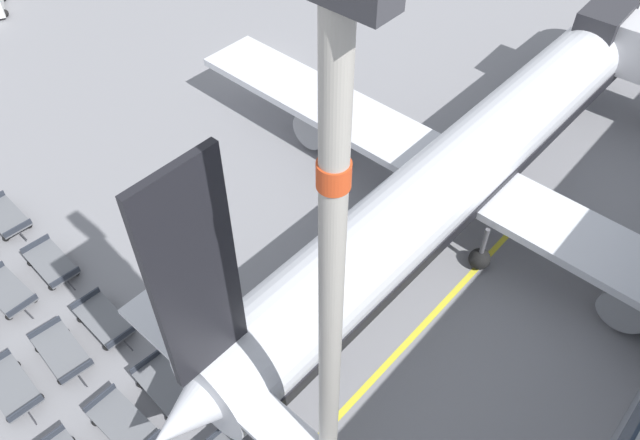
# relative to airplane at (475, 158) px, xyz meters

# --- Properties ---
(ground_plane) EXTENTS (500.00, 500.00, 0.00)m
(ground_plane) POSITION_rel_airplane_xyz_m (-18.26, 2.64, -3.53)
(ground_plane) COLOR gray
(airplane) EXTENTS (36.39, 41.94, 14.49)m
(airplane) POSITION_rel_airplane_xyz_m (0.00, 0.00, 0.00)
(airplane) COLOR silver
(airplane) RESTS_ON ground_plane
(baggage_dolly_row_near_col_c) EXTENTS (3.88, 1.84, 0.92)m
(baggage_dolly_row_near_col_c) POSITION_rel_airplane_xyz_m (-8.49, -22.43, -3.05)
(baggage_dolly_row_near_col_c) COLOR slate
(baggage_dolly_row_near_col_c) RESTS_ON ground_plane
(baggage_dolly_row_mid_a_col_b) EXTENTS (3.83, 1.67, 0.92)m
(baggage_dolly_row_mid_a_col_b) POSITION_rel_airplane_xyz_m (-13.26, -19.87, -3.05)
(baggage_dolly_row_mid_a_col_b) COLOR slate
(baggage_dolly_row_mid_a_col_b) RESTS_ON ground_plane
(baggage_dolly_row_mid_a_col_c) EXTENTS (3.89, 1.89, 0.92)m
(baggage_dolly_row_mid_a_col_c) POSITION_rel_airplane_xyz_m (-8.37, -20.03, -3.05)
(baggage_dolly_row_mid_a_col_c) COLOR slate
(baggage_dolly_row_mid_a_col_c) RESTS_ON ground_plane
(baggage_dolly_row_mid_a_col_d) EXTENTS (3.83, 1.67, 0.92)m
(baggage_dolly_row_mid_a_col_d) POSITION_rel_airplane_xyz_m (-3.55, -20.28, -3.05)
(baggage_dolly_row_mid_a_col_d) COLOR slate
(baggage_dolly_row_mid_a_col_d) RESTS_ON ground_plane
(baggage_dolly_row_mid_b_col_a) EXTENTS (3.87, 1.79, 0.92)m
(baggage_dolly_row_mid_b_col_a) POSITION_rel_airplane_xyz_m (-17.89, -17.30, -3.05)
(baggage_dolly_row_mid_b_col_a) COLOR slate
(baggage_dolly_row_mid_b_col_a) RESTS_ON ground_plane
(baggage_dolly_row_mid_b_col_b) EXTENTS (3.87, 1.81, 0.92)m
(baggage_dolly_row_mid_b_col_b) POSITION_rel_airplane_xyz_m (-13.20, -17.49, -3.05)
(baggage_dolly_row_mid_b_col_b) COLOR slate
(baggage_dolly_row_mid_b_col_b) RESTS_ON ground_plane
(baggage_dolly_row_mid_b_col_c) EXTENTS (3.86, 1.77, 0.92)m
(baggage_dolly_row_mid_b_col_c) POSITION_rel_airplane_xyz_m (-8.35, -17.77, -3.05)
(baggage_dolly_row_mid_b_col_c) COLOR slate
(baggage_dolly_row_mid_b_col_c) RESTS_ON ground_plane
(baggage_dolly_row_mid_b_col_d) EXTENTS (3.88, 1.84, 0.92)m
(baggage_dolly_row_mid_b_col_d) POSITION_rel_airplane_xyz_m (-3.50, -18.06, -3.05)
(baggage_dolly_row_mid_b_col_d) COLOR slate
(baggage_dolly_row_mid_b_col_d) RESTS_ON ground_plane
(apron_light_mast) EXTENTS (2.00, 0.71, 21.10)m
(apron_light_mast) POSITION_rel_airplane_xyz_m (4.31, -16.67, 8.30)
(apron_light_mast) COLOR #ADA89E
(apron_light_mast) RESTS_ON ground_plane
(stand_guidance_stripe) EXTENTS (0.66, 22.59, 0.01)m
(stand_guidance_stripe) POSITION_rel_airplane_xyz_m (2.79, -8.77, -3.53)
(stand_guidance_stripe) COLOR yellow
(stand_guidance_stripe) RESTS_ON ground_plane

